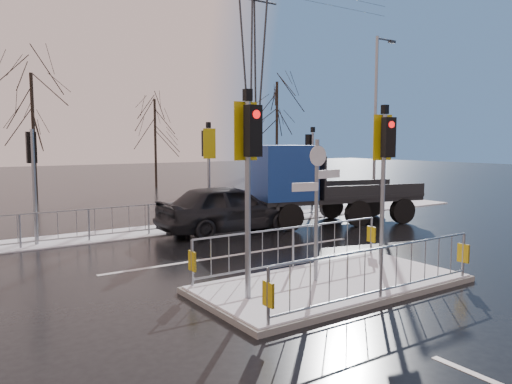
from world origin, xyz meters
TOP-DOWN VIEW (x-y plane):
  - ground at (0.00, 0.00)m, footprint 120.00×120.00m
  - snow_verge at (0.00, 8.60)m, footprint 30.00×2.00m
  - lane_markings at (0.00, -0.33)m, footprint 8.00×11.38m
  - traffic_island at (-0.01, 0.01)m, footprint 6.00×3.04m
  - far_kerb_fixtures at (0.29, 8.09)m, footprint 18.00×0.65m
  - car_far_lane at (1.50, 6.94)m, footprint 5.04×2.13m
  - flatbed_truck at (4.70, 6.67)m, footprint 6.91×3.91m
  - tree_far_a at (-2.00, 22.00)m, footprint 3.75×3.75m
  - tree_far_b at (6.00, 24.00)m, footprint 3.25×3.25m
  - tree_far_c at (14.00, 21.00)m, footprint 4.00×4.00m
  - street_lamp_right at (10.57, 8.50)m, footprint 1.25×0.18m
  - pylon_wires at (16.88, 30.00)m, footprint 70.00×2.38m

SIDE VIEW (x-z plane):
  - ground at x=0.00m, z-range 0.00..0.00m
  - lane_markings at x=0.00m, z-range 0.00..0.01m
  - snow_verge at x=0.00m, z-range 0.00..0.04m
  - traffic_island at x=-0.01m, z-range -1.68..2.47m
  - car_far_lane at x=1.50m, z-range 0.00..1.70m
  - far_kerb_fixtures at x=0.29m, z-range -0.90..2.93m
  - flatbed_truck at x=4.70m, z-range 0.10..3.12m
  - tree_far_b at x=6.00m, z-range 1.11..7.25m
  - street_lamp_right at x=10.57m, z-range 0.39..8.39m
  - tree_far_a at x=-2.00m, z-range 1.28..8.36m
  - tree_far_c at x=14.00m, z-range 1.37..8.92m
  - pylon_wires at x=16.88m, z-range 1.05..21.02m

